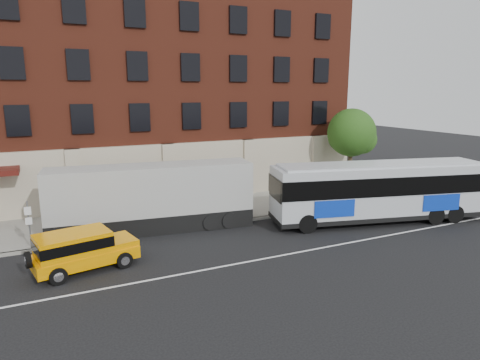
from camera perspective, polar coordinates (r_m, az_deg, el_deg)
name	(u,v)px	position (r m, az deg, el deg)	size (l,w,h in m)	color
ground	(244,268)	(19.04, 0.50, -11.73)	(120.00, 120.00, 0.00)	black
sidewalk	(182,213)	(26.93, -7.80, -4.47)	(60.00, 6.00, 0.15)	gray
kerb	(198,227)	(24.21, -5.67, -6.32)	(60.00, 0.25, 0.15)	gray
lane_line	(239,263)	(19.45, -0.14, -11.18)	(60.00, 0.12, 0.01)	silver
building	(148,91)	(33.49, -12.33, 11.61)	(30.00, 12.10, 15.00)	maroon
sign_pole	(29,223)	(22.75, -26.58, -5.15)	(0.30, 0.20, 2.50)	slate
street_tree	(352,134)	(33.01, 14.86, 5.95)	(3.60, 3.60, 6.20)	#332819
city_bus	(380,190)	(26.21, 18.32, -1.23)	(13.10, 5.66, 3.51)	#B9BEC4
yellow_suv	(80,248)	(19.67, -20.75, -8.63)	(4.67, 2.64, 1.74)	#FF9C00
shipping_container	(152,198)	(23.84, -11.73, -2.45)	(11.21, 3.55, 3.67)	black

